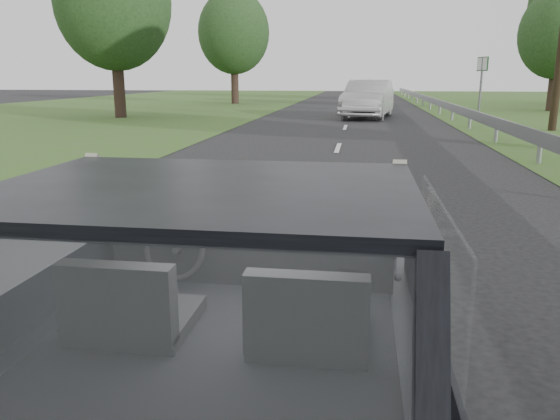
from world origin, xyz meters
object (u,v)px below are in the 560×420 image
(subject_car, at_px, (233,312))
(highway_sign, at_px, (481,86))
(cat, at_px, (293,211))
(other_car, at_px, (368,99))

(subject_car, relative_size, highway_sign, 1.46)
(cat, height_order, other_car, other_car)
(subject_car, relative_size, cat, 6.12)
(subject_car, bearing_deg, cat, 69.91)
(subject_car, xyz_separation_m, highway_sign, (6.20, 25.52, 0.65))
(subject_car, bearing_deg, highway_sign, 76.35)
(subject_car, height_order, other_car, other_car)
(cat, relative_size, highway_sign, 0.24)
(subject_car, bearing_deg, other_car, 87.91)
(other_car, distance_m, highway_sign, 5.91)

